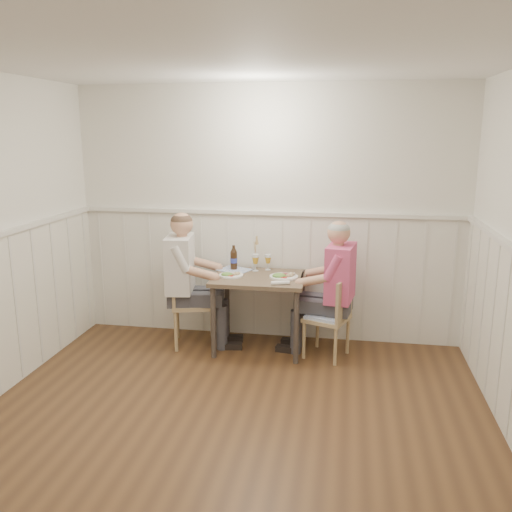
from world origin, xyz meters
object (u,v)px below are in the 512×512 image
Objects in this scene: chair_left at (188,299)px; beer_bottle at (234,259)px; dining_table at (259,286)px; chair_right at (332,315)px; man_in_pink at (335,299)px; diner_cream at (185,290)px; grass_vase at (254,253)px.

chair_left is 0.61m from beer_bottle.
chair_right reaches higher than dining_table.
man_in_pink is at bearing -1.07° from dining_table.
man_in_pink is at bearing 71.34° from chair_right.
chair_right is at bearing -108.66° from man_in_pink.
dining_table is at bearing 0.51° from chair_left.
diner_cream is 0.79m from grass_vase.
chair_right is 0.16m from man_in_pink.
man_in_pink reaches higher than chair_right.
chair_left is 1.47m from man_in_pink.
chair_right is at bearing -3.50° from chair_left.
dining_table is at bearing 178.93° from man_in_pink.
chair_right is (0.71, -0.09, -0.22)m from dining_table.
man_in_pink is 1.11m from beer_bottle.
dining_table is 0.75m from diner_cream.
diner_cream is 0.59m from beer_bottle.
chair_left is at bearing 179.71° from man_in_pink.
man_in_pink is at bearing -18.93° from grass_vase.
man_in_pink reaches higher than grass_vase.
dining_table is 0.75m from man_in_pink.
beer_bottle is (-0.30, 0.22, 0.22)m from dining_table.
grass_vase is at bearing 161.07° from man_in_pink.
diner_cream is 5.46× the size of beer_bottle.
chair_left is at bearing 176.50° from chair_right.
chair_left reaches higher than chair_right.
diner_cream is at bearing -154.72° from grass_vase.
chair_right is 1.44m from chair_left.
chair_right is 3.12× the size of beer_bottle.
man_in_pink reaches higher than chair_left.
diner_cream reaches higher than beer_bottle.
dining_table is 3.51× the size of beer_bottle.
dining_table is at bearing 172.46° from chair_right.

